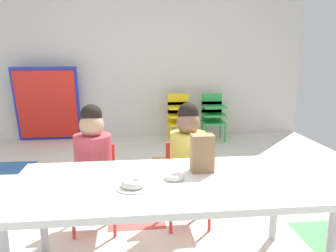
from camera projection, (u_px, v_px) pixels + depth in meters
ground_plane at (137, 218)px, 2.72m from camera, size 5.29×5.46×0.02m
back_wall at (130, 46)px, 5.09m from camera, size 5.29×0.10×2.72m
craft_table at (169, 189)px, 1.88m from camera, size 1.68×0.78×0.59m
seated_child_near_camera at (93, 156)px, 2.42m from camera, size 0.32×0.31×0.92m
seated_child_middle_seat at (188, 153)px, 2.50m from camera, size 0.32×0.31×0.92m
kid_chair_yellow_stack at (179, 114)px, 5.01m from camera, size 0.32×0.30×0.68m
kid_chair_green_stack at (213, 113)px, 5.06m from camera, size 0.32×0.30×0.68m
folded_activity_table at (47, 105)px, 4.93m from camera, size 0.90×0.29×1.09m
paper_bag_brown at (202, 153)px, 1.99m from camera, size 0.13×0.09×0.22m
paper_plate_near_edge at (133, 187)px, 1.77m from camera, size 0.18×0.18×0.01m
donut_powdered_on_plate at (133, 183)px, 1.76m from camera, size 0.13×0.13×0.04m
donut_powdered_loose at (174, 176)px, 1.89m from camera, size 0.11×0.11×0.03m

